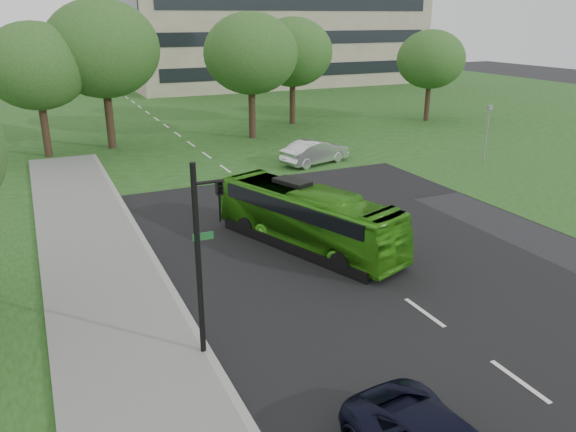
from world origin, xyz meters
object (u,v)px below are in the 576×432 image
(tree_park_b, at_px, (102,49))
(bus, at_px, (307,218))
(sedan, at_px, (315,152))
(tree_park_a, at_px, (36,66))
(tree_park_c, at_px, (251,54))
(traffic_light, at_px, (204,247))
(tree_park_e, at_px, (431,59))
(tree_park_d, at_px, (293,52))
(camera_pole, at_px, (488,126))

(tree_park_b, distance_m, bus, 23.63)
(sedan, bearing_deg, tree_park_a, 42.76)
(tree_park_a, distance_m, tree_park_c, 14.94)
(tree_park_b, distance_m, traffic_light, 28.69)
(tree_park_a, relative_size, traffic_light, 1.57)
(tree_park_c, height_order, tree_park_e, tree_park_c)
(tree_park_c, xyz_separation_m, tree_park_d, (5.53, 4.37, -0.27))
(camera_pole, bearing_deg, tree_park_e, 88.05)
(tree_park_b, bearing_deg, tree_park_c, -5.12)
(tree_park_e, height_order, traffic_light, tree_park_e)
(bus, xyz_separation_m, sedan, (6.67, 12.19, -0.47))
(tree_park_d, relative_size, camera_pole, 2.45)
(bus, distance_m, traffic_light, 8.76)
(tree_park_a, relative_size, tree_park_c, 0.94)
(tree_park_b, bearing_deg, bus, -78.41)
(tree_park_c, bearing_deg, tree_park_a, 179.68)
(tree_park_e, xyz_separation_m, traffic_light, (-29.36, -28.03, -2.14))
(tree_park_b, height_order, traffic_light, tree_park_b)
(tree_park_b, xyz_separation_m, traffic_light, (-1.48, -28.42, -3.63))
(bus, distance_m, camera_pole, 18.72)
(tree_park_c, relative_size, bus, 1.05)
(tree_park_e, relative_size, traffic_light, 1.42)
(tree_park_b, xyz_separation_m, tree_park_e, (27.88, -0.40, -1.49))
(tree_park_d, bearing_deg, tree_park_a, -168.16)
(tree_park_b, xyz_separation_m, tree_park_d, (16.11, 3.42, -0.80))
(tree_park_a, distance_m, sedan, 18.98)
(tree_park_e, height_order, bus, tree_park_e)
(tree_park_b, bearing_deg, traffic_light, -92.98)
(traffic_light, bearing_deg, tree_park_e, 39.74)
(tree_park_c, distance_m, tree_park_d, 7.05)
(tree_park_d, bearing_deg, sedan, -109.40)
(tree_park_d, distance_m, sedan, 15.48)
(tree_park_d, bearing_deg, tree_park_b, -168.01)
(tree_park_c, distance_m, sedan, 10.91)
(sedan, relative_size, camera_pole, 1.28)
(bus, distance_m, sedan, 13.91)
(tree_park_b, height_order, tree_park_e, tree_park_b)
(tree_park_d, xyz_separation_m, tree_park_e, (11.77, -3.82, -0.70))
(tree_park_a, relative_size, tree_park_d, 0.97)
(tree_park_d, bearing_deg, tree_park_e, -17.98)
(tree_park_e, bearing_deg, tree_park_c, -178.18)
(tree_park_a, distance_m, bus, 23.87)
(tree_park_e, relative_size, bus, 0.89)
(tree_park_a, relative_size, camera_pole, 2.39)
(tree_park_b, bearing_deg, tree_park_e, -0.82)
(traffic_light, bearing_deg, bus, 40.42)
(camera_pole, bearing_deg, traffic_light, -126.85)
(tree_park_d, bearing_deg, bus, -113.94)
(tree_park_a, height_order, tree_park_c, tree_park_c)
(tree_park_e, distance_m, sedan, 19.87)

